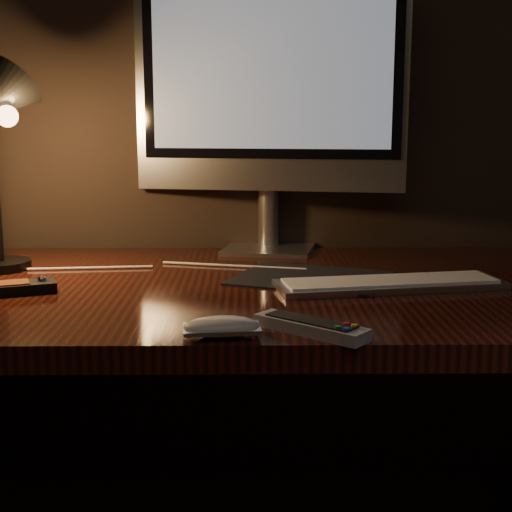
{
  "coord_description": "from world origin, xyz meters",
  "views": [
    {
      "loc": [
        0.04,
        0.58,
        1.04
      ],
      "look_at": [
        0.06,
        1.73,
        0.82
      ],
      "focal_mm": 50.0,
      "sensor_mm": 36.0,
      "label": 1
    }
  ],
  "objects_px": {
    "tv_remote": "(311,327)",
    "desk": "(227,339)",
    "monitor": "(269,83)",
    "mouse": "(222,330)",
    "media_remote": "(11,288)",
    "keyboard": "(390,283)"
  },
  "relations": [
    {
      "from": "tv_remote",
      "to": "desk",
      "type": "bearing_deg",
      "value": 148.44
    },
    {
      "from": "monitor",
      "to": "mouse",
      "type": "xyz_separation_m",
      "value": [
        -0.08,
        -0.66,
        -0.37
      ]
    },
    {
      "from": "desk",
      "to": "tv_remote",
      "type": "bearing_deg",
      "value": -71.74
    },
    {
      "from": "desk",
      "to": "monitor",
      "type": "distance_m",
      "value": 0.57
    },
    {
      "from": "desk",
      "to": "media_remote",
      "type": "relative_size",
      "value": 10.21
    },
    {
      "from": "monitor",
      "to": "media_remote",
      "type": "relative_size",
      "value": 4.04
    },
    {
      "from": "monitor",
      "to": "media_remote",
      "type": "distance_m",
      "value": 0.71
    },
    {
      "from": "media_remote",
      "to": "monitor",
      "type": "bearing_deg",
      "value": 20.4
    },
    {
      "from": "mouse",
      "to": "tv_remote",
      "type": "bearing_deg",
      "value": 0.94
    },
    {
      "from": "keyboard",
      "to": "media_remote",
      "type": "height_order",
      "value": "media_remote"
    },
    {
      "from": "media_remote",
      "to": "keyboard",
      "type": "bearing_deg",
      "value": -18.09
    },
    {
      "from": "monitor",
      "to": "media_remote",
      "type": "bearing_deg",
      "value": -126.95
    },
    {
      "from": "desk",
      "to": "keyboard",
      "type": "bearing_deg",
      "value": -20.66
    },
    {
      "from": "mouse",
      "to": "media_remote",
      "type": "height_order",
      "value": "media_remote"
    },
    {
      "from": "keyboard",
      "to": "mouse",
      "type": "xyz_separation_m",
      "value": [
        -0.29,
        -0.29,
        0.0
      ]
    },
    {
      "from": "media_remote",
      "to": "mouse",
      "type": "bearing_deg",
      "value": -56.06
    },
    {
      "from": "monitor",
      "to": "tv_remote",
      "type": "distance_m",
      "value": 0.75
    },
    {
      "from": "mouse",
      "to": "media_remote",
      "type": "distance_m",
      "value": 0.45
    },
    {
      "from": "monitor",
      "to": "mouse",
      "type": "height_order",
      "value": "monitor"
    },
    {
      "from": "monitor",
      "to": "tv_remote",
      "type": "height_order",
      "value": "monitor"
    },
    {
      "from": "mouse",
      "to": "media_remote",
      "type": "relative_size",
      "value": 0.67
    },
    {
      "from": "keyboard",
      "to": "media_remote",
      "type": "distance_m",
      "value": 0.66
    }
  ]
}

